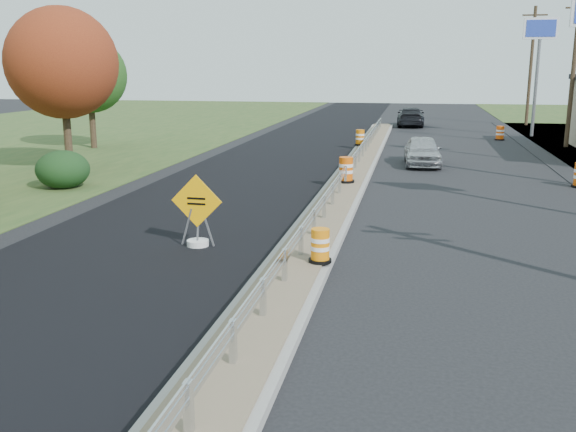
% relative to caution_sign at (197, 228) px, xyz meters
% --- Properties ---
extents(ground, '(140.00, 140.00, 0.00)m').
position_rel_caution_sign_xyz_m(ground, '(2.99, 1.03, -0.50)').
color(ground, black).
rests_on(ground, ground).
extents(milled_overlay, '(7.20, 120.00, 0.01)m').
position_rel_caution_sign_xyz_m(milled_overlay, '(-1.41, 11.03, -0.49)').
color(milled_overlay, black).
rests_on(milled_overlay, ground).
extents(median, '(1.60, 55.00, 0.23)m').
position_rel_caution_sign_xyz_m(median, '(2.99, 9.03, -0.39)').
color(median, gray).
rests_on(median, ground).
extents(guardrail, '(0.10, 46.15, 0.72)m').
position_rel_caution_sign_xyz_m(guardrail, '(2.99, 10.03, 0.23)').
color(guardrail, silver).
rests_on(guardrail, median).
extents(pylon_sign_north, '(2.20, 0.30, 7.90)m').
position_rel_caution_sign_xyz_m(pylon_sign_north, '(13.49, 31.03, 5.98)').
color(pylon_sign_north, slate).
rests_on(pylon_sign_north, ground).
extents(utility_pole_nmid, '(1.90, 0.26, 9.40)m').
position_rel_caution_sign_xyz_m(utility_pole_nmid, '(14.49, 25.03, 4.44)').
color(utility_pole_nmid, '#473523').
rests_on(utility_pole_nmid, ground).
extents(utility_pole_north, '(1.90, 0.26, 9.40)m').
position_rel_caution_sign_xyz_m(utility_pole_north, '(14.49, 40.03, 4.44)').
color(utility_pole_north, '#473523').
rests_on(utility_pole_north, ground).
extents(hedge_north, '(2.09, 2.09, 1.52)m').
position_rel_caution_sign_xyz_m(hedge_north, '(-8.01, 7.03, 0.26)').
color(hedge_north, black).
rests_on(hedge_north, ground).
extents(tree_near_red, '(4.95, 4.95, 7.35)m').
position_rel_caution_sign_xyz_m(tree_near_red, '(-10.01, 11.03, 4.37)').
color(tree_near_red, '#473523').
rests_on(tree_near_red, ground).
extents(tree_near_back, '(4.29, 4.29, 6.37)m').
position_rel_caution_sign_xyz_m(tree_near_back, '(-13.01, 19.03, 3.72)').
color(tree_near_back, '#473523').
rests_on(tree_near_back, ground).
extents(caution_sign, '(1.42, 0.59, 1.95)m').
position_rel_caution_sign_xyz_m(caution_sign, '(0.00, 0.00, 0.00)').
color(caution_sign, white).
rests_on(caution_sign, ground).
extents(barrel_median_near, '(0.55, 0.55, 0.80)m').
position_rel_caution_sign_xyz_m(barrel_median_near, '(3.54, -1.50, 0.12)').
color(barrel_median_near, black).
rests_on(barrel_median_near, median).
extents(barrel_median_mid, '(0.69, 0.69, 1.01)m').
position_rel_caution_sign_xyz_m(barrel_median_mid, '(2.97, 9.26, 0.22)').
color(barrel_median_mid, black).
rests_on(barrel_median_mid, median).
extents(barrel_median_far, '(0.62, 0.62, 0.90)m').
position_rel_caution_sign_xyz_m(barrel_median_far, '(2.44, 21.75, 0.17)').
color(barrel_median_far, black).
rests_on(barrel_median_far, median).
extents(barrel_shoulder_far, '(0.63, 0.63, 0.92)m').
position_rel_caution_sign_xyz_m(barrel_shoulder_far, '(11.05, 28.27, -0.05)').
color(barrel_shoulder_far, black).
rests_on(barrel_shoulder_far, ground).
extents(car_silver, '(1.92, 4.27, 1.43)m').
position_rel_caution_sign_xyz_m(car_silver, '(5.98, 16.04, 0.22)').
color(car_silver, '#B1B2B6').
rests_on(car_silver, ground).
extents(car_dark_far, '(2.21, 5.28, 1.52)m').
position_rel_caution_sign_xyz_m(car_dark_far, '(5.16, 37.41, 0.27)').
color(car_dark_far, black).
rests_on(car_dark_far, ground).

